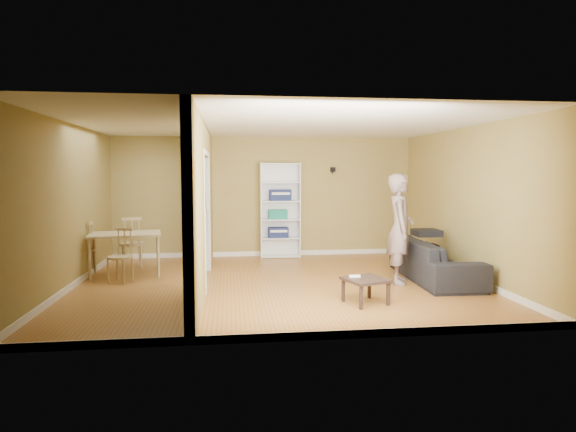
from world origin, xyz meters
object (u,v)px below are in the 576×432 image
Objects in this scene: chair_left at (81,249)px; bookshelf at (280,210)px; dining_table at (125,237)px; chair_far at (131,242)px; person at (400,219)px; coffee_table at (366,282)px; sofa at (435,254)px; chair_near at (120,255)px.

bookshelf is at bearing 108.47° from chair_left.
chair_far reaches higher than dining_table.
person is at bearing -58.71° from bookshelf.
dining_table is at bearing 84.61° from chair_left.
person is at bearing 52.15° from coffee_table.
coffee_table is at bearing 132.67° from sofa.
bookshelf is at bearing 44.87° from sofa.
chair_near is at bearing 49.49° from chair_left.
coffee_table is 0.54× the size of chair_far.
chair_left is at bearing 94.71° from person.
person is 1.67m from coffee_table.
chair_far is at bearing -162.12° from bookshelf.
coffee_table is 4.11m from chair_near.
sofa is 2.59× the size of chair_near.
person is 2.13× the size of chair_far.
dining_table is at bearing 147.68° from coffee_table.
chair_left is at bearing 152.27° from coffee_table.
bookshelf is 2.11× the size of chair_left.
sofa is 0.94m from person.
chair_left is (-6.08, 1.00, 0.04)m from sofa.
chair_left is (-5.39, 1.18, -0.58)m from person.
chair_left is (-0.76, 0.00, -0.19)m from dining_table.
person is at bearing 107.08° from sofa.
coffee_table is (-0.91, -1.18, -0.76)m from person.
dining_table reaches higher than coffee_table.
bookshelf reaches higher than dining_table.
bookshelf is 3.36m from dining_table.
bookshelf is at bearing 48.33° from person.
person is 5.04m from chair_far.
dining_table is at bearing 81.86° from sofa.
bookshelf reaches higher than coffee_table.
sofa is 1.14× the size of bookshelf.
sofa reaches higher than dining_table.
chair_far reaches higher than chair_near.
sofa is at bearing -47.59° from bookshelf.
person reaches higher than chair_left.
person is 4.69m from chair_near.
chair_far reaches higher than coffee_table.
bookshelf is 1.68× the size of dining_table.
chair_left is 1.08× the size of chair_near.
dining_table is 1.35× the size of chair_near.
person is at bearing 10.57° from chair_near.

